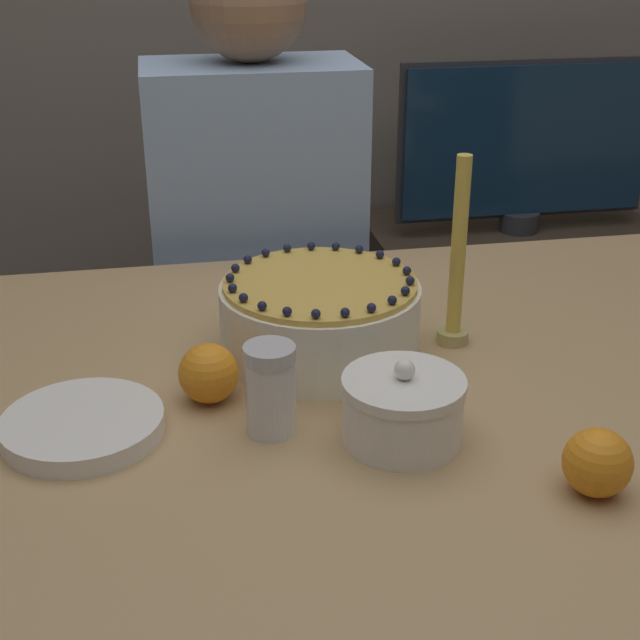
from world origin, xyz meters
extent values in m
cube|color=tan|center=(0.00, 0.00, 0.75)|extent=(1.21, 1.01, 0.03)
cylinder|color=tan|center=(-0.55, 0.44, 0.37)|extent=(0.07, 0.07, 0.73)
cylinder|color=tan|center=(0.55, 0.44, 0.37)|extent=(0.07, 0.07, 0.73)
cylinder|color=white|center=(-0.09, 0.13, 0.81)|extent=(0.27, 0.27, 0.10)
cylinder|color=gold|center=(-0.09, 0.13, 0.87)|extent=(0.26, 0.26, 0.01)
sphere|color=#191E3D|center=(0.03, 0.13, 0.88)|extent=(0.01, 0.01, 0.01)
sphere|color=#191E3D|center=(0.03, 0.16, 0.88)|extent=(0.01, 0.01, 0.01)
sphere|color=#191E3D|center=(0.01, 0.20, 0.88)|extent=(0.01, 0.01, 0.01)
sphere|color=#191E3D|center=(-0.01, 0.22, 0.88)|extent=(0.01, 0.01, 0.01)
sphere|color=#191E3D|center=(-0.04, 0.24, 0.88)|extent=(0.01, 0.01, 0.01)
sphere|color=#191E3D|center=(-0.08, 0.25, 0.88)|extent=(0.01, 0.01, 0.01)
sphere|color=#191E3D|center=(-0.11, 0.24, 0.88)|extent=(0.01, 0.01, 0.01)
sphere|color=#191E3D|center=(-0.15, 0.23, 0.88)|extent=(0.01, 0.01, 0.01)
sphere|color=#191E3D|center=(-0.17, 0.21, 0.88)|extent=(0.01, 0.01, 0.01)
sphere|color=#191E3D|center=(-0.19, 0.18, 0.88)|extent=(0.01, 0.01, 0.01)
sphere|color=#191E3D|center=(-0.20, 0.15, 0.88)|extent=(0.01, 0.01, 0.01)
sphere|color=#191E3D|center=(-0.20, 0.11, 0.88)|extent=(0.01, 0.01, 0.01)
sphere|color=#191E3D|center=(-0.19, 0.08, 0.88)|extent=(0.01, 0.01, 0.01)
sphere|color=#191E3D|center=(-0.17, 0.05, 0.88)|extent=(0.01, 0.01, 0.01)
sphere|color=#191E3D|center=(-0.15, 0.03, 0.88)|extent=(0.01, 0.01, 0.01)
sphere|color=#191E3D|center=(-0.11, 0.01, 0.88)|extent=(0.01, 0.01, 0.01)
sphere|color=#191E3D|center=(-0.08, 0.01, 0.88)|extent=(0.01, 0.01, 0.01)
sphere|color=#191E3D|center=(-0.04, 0.02, 0.88)|extent=(0.01, 0.01, 0.01)
sphere|color=#191E3D|center=(-0.01, 0.04, 0.88)|extent=(0.01, 0.01, 0.01)
sphere|color=#191E3D|center=(0.01, 0.06, 0.88)|extent=(0.01, 0.01, 0.01)
sphere|color=#191E3D|center=(0.03, 0.09, 0.88)|extent=(0.01, 0.01, 0.01)
cylinder|color=white|center=(-0.03, -0.11, 0.80)|extent=(0.14, 0.14, 0.07)
cylinder|color=white|center=(-0.03, -0.11, 0.84)|extent=(0.14, 0.14, 0.01)
sphere|color=white|center=(-0.03, -0.11, 0.85)|extent=(0.02, 0.02, 0.02)
cylinder|color=white|center=(-0.18, -0.06, 0.81)|extent=(0.06, 0.06, 0.09)
cylinder|color=silver|center=(-0.18, -0.06, 0.86)|extent=(0.06, 0.06, 0.02)
cylinder|color=white|center=(-0.39, -0.03, 0.77)|extent=(0.19, 0.19, 0.01)
cylinder|color=white|center=(-0.39, -0.03, 0.77)|extent=(0.19, 0.19, 0.01)
cylinder|color=white|center=(-0.39, -0.03, 0.78)|extent=(0.19, 0.19, 0.01)
cylinder|color=tan|center=(0.10, 0.13, 0.77)|extent=(0.05, 0.05, 0.02)
cylinder|color=gold|center=(0.10, 0.13, 0.91)|extent=(0.02, 0.02, 0.25)
sphere|color=orange|center=(-0.24, 0.03, 0.80)|extent=(0.07, 0.07, 0.07)
sphere|color=orange|center=(0.14, -0.24, 0.80)|extent=(0.07, 0.07, 0.07)
cube|color=#473D33|center=(-0.11, 0.70, 0.23)|extent=(0.34, 0.34, 0.45)
cube|color=#99B7E0|center=(-0.11, 0.70, 0.76)|extent=(0.40, 0.24, 0.62)
sphere|color=#9E7556|center=(-0.11, 0.70, 1.17)|extent=(0.21, 0.21, 0.21)
cube|color=#382D23|center=(0.62, 1.11, 0.28)|extent=(0.75, 0.48, 0.56)
cylinder|color=#2D2D33|center=(0.62, 1.11, 0.59)|extent=(0.10, 0.10, 0.05)
cube|color=#2D2D33|center=(0.62, 1.12, 0.80)|extent=(0.66, 0.02, 0.39)
cube|color=#142D47|center=(0.62, 1.11, 0.80)|extent=(0.63, 0.03, 0.37)
camera|label=1|loc=(-0.28, -0.95, 1.32)|focal=50.00mm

